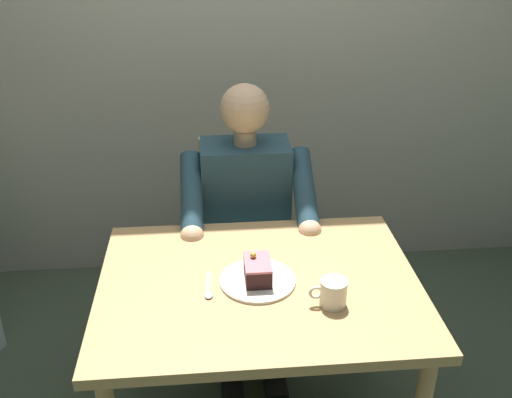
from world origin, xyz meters
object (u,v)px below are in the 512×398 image
Objects in this scene: coffee_cup at (333,292)px; dining_table at (259,302)px; chair at (245,230)px; seated_person at (247,225)px; cake_slice at (257,269)px; dessert_spoon at (209,289)px.

dining_table is at bearing -33.14° from coffee_cup.
chair is 0.75× the size of seated_person.
dining_table is 8.25× the size of cake_slice.
cake_slice is 0.88× the size of dessert_spoon.
coffee_cup is (-0.21, 0.14, 0.13)m from dining_table.
cake_slice reaches higher than coffee_cup.
seated_person is 10.19× the size of coffee_cup.
chair is (0.00, -0.70, -0.13)m from dining_table.
cake_slice is (0.01, 0.52, 0.14)m from seated_person.
cake_slice is at bearing 89.41° from seated_person.
dessert_spoon is (0.16, 0.04, -0.04)m from cake_slice.
seated_person is at bearing -90.00° from dining_table.
dining_table is at bearing 90.00° from chair.
dessert_spoon reaches higher than dining_table.
dining_table is 8.87× the size of coffee_cup.
cake_slice is at bearing 89.56° from chair.
dining_table is 0.28m from coffee_cup.
coffee_cup is (-0.22, 0.14, -0.00)m from cake_slice.
seated_person is at bearing -106.32° from dessert_spoon.
coffee_cup reaches higher than dining_table.
seated_person is at bearing -90.59° from cake_slice.
dessert_spoon is at bearing -15.39° from coffee_cup.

